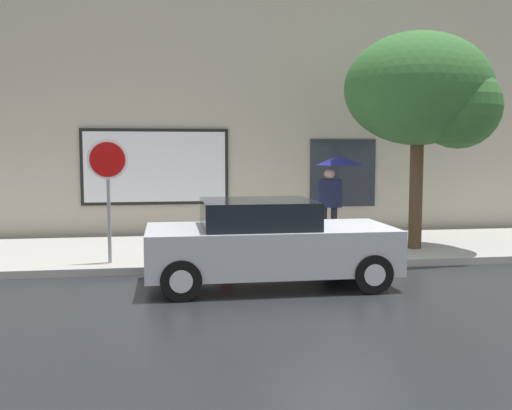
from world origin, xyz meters
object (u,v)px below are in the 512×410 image
Objects in this scene: parked_car at (268,243)px; stop_sign at (108,176)px; pedestrian_with_umbrella at (336,173)px; street_tree at (427,93)px; fire_hydrant at (225,240)px.

stop_sign is at bearing 149.79° from parked_car.
street_tree is (1.81, -0.55, 1.72)m from pedestrian_with_umbrella.
stop_sign is (-6.64, -0.63, -1.71)m from street_tree.
pedestrian_with_umbrella is (2.04, 2.80, 1.08)m from parked_car.
parked_car is at bearing -125.99° from pedestrian_with_umbrella.
street_tree is at bearing -16.90° from pedestrian_with_umbrella.
pedestrian_with_umbrella reaches higher than fire_hydrant.
parked_car is 1.95m from fire_hydrant.
street_tree reaches higher than pedestrian_with_umbrella.
parked_car is 5.62× the size of fire_hydrant.
parked_car is 3.63m from pedestrian_with_umbrella.
fire_hydrant is 2.61m from stop_sign.
street_tree reaches higher than parked_car.
pedestrian_with_umbrella is at bearing 13.72° from stop_sign.
fire_hydrant is at bearing 6.01° from stop_sign.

